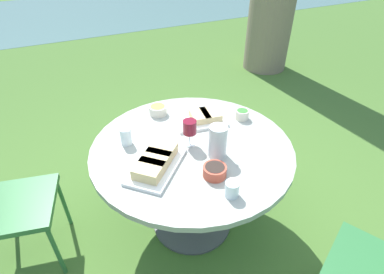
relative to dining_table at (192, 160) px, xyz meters
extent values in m
plane|color=#446B2B|center=(0.00, 0.00, -0.59)|extent=(40.00, 40.00, 0.00)
cube|color=#4C706B|center=(0.00, 7.09, -0.59)|extent=(40.00, 4.57, 0.01)
cylinder|color=#4C4C51|center=(0.00, 0.00, -0.58)|extent=(0.56, 0.56, 0.02)
cylinder|color=#4C4C51|center=(0.00, 0.00, -0.24)|extent=(0.11, 0.11, 0.65)
cylinder|color=#9EA399|center=(0.00, 0.00, 0.10)|extent=(1.22, 1.22, 0.03)
cube|color=#2D6B38|center=(-1.03, 0.24, -0.14)|extent=(0.51, 0.52, 0.04)
cylinder|color=#2D6B38|center=(-0.89, 0.00, -0.37)|extent=(0.03, 0.03, 0.43)
cylinder|color=#2D6B38|center=(-0.81, 0.38, -0.37)|extent=(0.03, 0.03, 0.43)
cylinder|color=#2D6B38|center=(-1.17, 0.47, -0.37)|extent=(0.03, 0.03, 0.43)
cylinder|color=#2D6B38|center=(0.57, -0.74, -0.37)|extent=(0.03, 0.03, 0.43)
cylinder|color=silver|center=(0.09, -0.15, 0.22)|extent=(0.10, 0.10, 0.19)
cone|color=silver|center=(0.13, -0.15, 0.30)|extent=(0.03, 0.03, 0.02)
cylinder|color=silver|center=(-0.01, 0.01, 0.12)|extent=(0.06, 0.06, 0.01)
cylinder|color=silver|center=(-0.01, 0.01, 0.16)|extent=(0.01, 0.01, 0.08)
cylinder|color=maroon|center=(-0.01, 0.01, 0.24)|extent=(0.08, 0.08, 0.08)
cube|color=white|center=(0.17, 0.22, 0.13)|extent=(0.37, 0.29, 0.02)
cube|color=#E0C184|center=(0.24, 0.20, 0.16)|extent=(0.14, 0.17, 0.04)
cube|color=#E0C184|center=(0.17, 0.22, 0.16)|extent=(0.14, 0.17, 0.04)
cube|color=white|center=(-0.27, -0.10, 0.13)|extent=(0.43, 0.42, 0.02)
cube|color=#E0C184|center=(-0.20, -0.03, 0.17)|extent=(0.20, 0.20, 0.06)
cube|color=#E0C184|center=(-0.27, -0.10, 0.17)|extent=(0.20, 0.20, 0.06)
cube|color=#E0C184|center=(-0.33, -0.16, 0.17)|extent=(0.20, 0.20, 0.06)
cylinder|color=beige|center=(-0.05, 0.43, 0.15)|extent=(0.12, 0.12, 0.06)
cylinder|color=#E0C147|center=(-0.05, 0.43, 0.17)|extent=(0.10, 0.10, 0.03)
cylinder|color=beige|center=(0.44, 0.12, 0.15)|extent=(0.09, 0.09, 0.06)
cylinder|color=#387533|center=(0.44, 0.12, 0.17)|extent=(0.07, 0.07, 0.03)
cylinder|color=#B74733|center=(-0.01, -0.29, 0.15)|extent=(0.13, 0.13, 0.06)
cylinder|color=#2D231E|center=(-0.01, -0.29, 0.17)|extent=(0.10, 0.10, 0.03)
cylinder|color=silver|center=(-0.35, 0.19, 0.17)|extent=(0.07, 0.07, 0.11)
cylinder|color=silver|center=(-0.01, -0.45, 0.16)|extent=(0.07, 0.07, 0.08)
camera|label=1|loc=(-0.64, -1.29, 1.21)|focal=28.00mm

